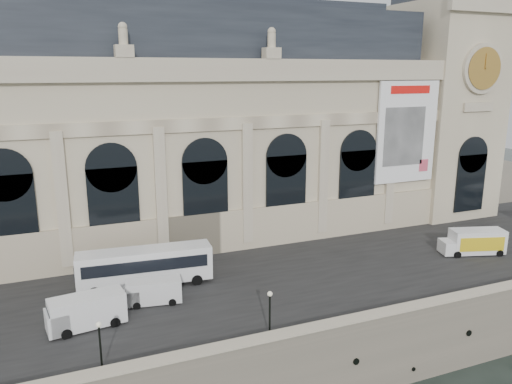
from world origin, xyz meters
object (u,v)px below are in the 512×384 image
bus_left (145,266)px  box_truck (474,242)px  lamp_right (270,315)px  van_b (83,312)px  van_c (150,292)px  lamp_left (100,347)px

bus_left → box_truck: 37.12m
lamp_right → bus_left: bearing=118.0°
van_b → box_truck: box_truck is taller
van_b → van_c: (5.98, 2.37, -0.25)m
van_c → lamp_left: bearing=-119.1°
van_c → lamp_right: (7.59, -9.68, 0.84)m
box_truck → lamp_left: 42.92m
van_c → lamp_right: 12.33m
lamp_left → van_c: bearing=60.9°
lamp_left → lamp_right: size_ratio=0.95×
bus_left → van_b: bearing=-134.4°
van_c → lamp_left: (-5.19, -9.31, 0.75)m
box_truck → lamp_left: (-42.19, -7.89, 0.44)m
bus_left → lamp_left: lamp_left is taller
box_truck → lamp_left: size_ratio=1.98×
lamp_right → lamp_left: bearing=178.3°
box_truck → lamp_left: bearing=-169.4°
box_truck → lamp_right: bearing=-164.3°
bus_left → van_c: 4.17m
bus_left → lamp_right: size_ratio=3.27×
van_b → box_truck: 42.99m
van_b → box_truck: size_ratio=0.85×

